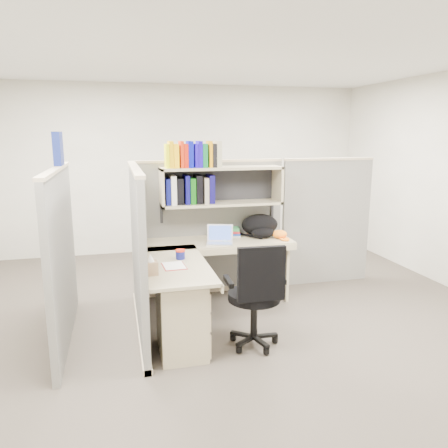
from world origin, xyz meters
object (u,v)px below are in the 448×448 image
object	(u,v)px
laptop	(220,235)
snack_canister	(180,254)
desk	(194,294)
task_chair	(255,311)
backpack	(261,226)

from	to	relation	value
laptop	snack_canister	world-z (taller)	laptop
desk	laptop	distance (m)	0.91
desk	snack_canister	world-z (taller)	snack_canister
snack_canister	task_chair	size ratio (longest dim) A/B	0.09
backpack	task_chair	xyz separation A→B (m)	(-0.48, -1.28, -0.50)
task_chair	backpack	bearing A→B (deg)	69.34
backpack	task_chair	bearing A→B (deg)	-127.39
desk	task_chair	bearing A→B (deg)	-35.27
laptop	backpack	size ratio (longest dim) A/B	0.66
backpack	snack_canister	distance (m)	1.29
desk	laptop	size ratio (longest dim) A/B	6.02
backpack	desk	bearing A→B (deg)	-153.34
laptop	snack_canister	xyz separation A→B (m)	(-0.51, -0.49, -0.06)
desk	backpack	xyz separation A→B (m)	(0.98, 0.93, 0.42)
task_chair	desk	bearing A→B (deg)	144.73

